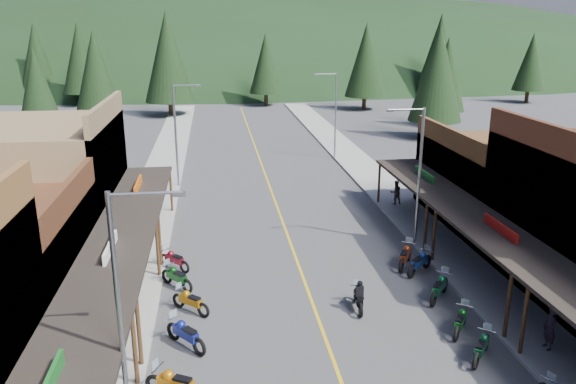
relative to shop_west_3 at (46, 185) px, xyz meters
name	(u,v)px	position (x,y,z in m)	size (l,w,h in m)	color
ground	(320,324)	(13.78, -11.30, -3.52)	(220.00, 220.00, 0.00)	#38383A
centerline	(271,191)	(13.78, 8.70, -3.51)	(0.15, 90.00, 0.01)	gold
sidewalk_west	(156,195)	(5.08, 8.70, -3.44)	(3.40, 94.00, 0.15)	gray
sidewalk_east	(381,186)	(22.48, 8.70, -3.44)	(3.40, 94.00, 0.15)	gray
shop_west_3	(46,185)	(0.00, 0.00, 0.00)	(10.90, 10.20, 8.20)	brown
shop_east_3	(500,184)	(27.54, 0.00, -0.99)	(10.90, 10.20, 6.20)	#4C2D16
streetlight_0	(124,309)	(6.83, -17.30, 0.94)	(2.16, 0.18, 8.00)	gray
streetlight_1	(177,131)	(6.83, 10.70, 0.94)	(2.16, 0.18, 8.00)	gray
streetlight_2	(417,171)	(20.74, -3.30, 0.94)	(2.16, 0.18, 8.00)	gray
streetlight_3	(334,112)	(20.74, 18.70, 0.94)	(2.16, 0.18, 8.00)	gray
ridge_hill	(227,70)	(13.78, 123.70, -3.52)	(310.00, 140.00, 60.00)	black
pine_1	(80,58)	(-10.22, 58.70, 3.72)	(5.88, 5.88, 12.50)	black
pine_2	(168,57)	(3.78, 46.70, 4.47)	(6.72, 6.72, 14.00)	black
pine_3	(266,63)	(17.78, 54.70, 2.96)	(5.04, 5.04, 11.00)	black
pine_4	(366,60)	(31.78, 48.70, 3.72)	(5.88, 5.88, 12.50)	black
pine_5	(440,50)	(47.78, 60.70, 4.47)	(6.72, 6.72, 14.00)	black
pine_6	(531,62)	(59.78, 52.70, 2.96)	(5.04, 5.04, 11.00)	black
pine_7	(36,56)	(-18.22, 64.70, 3.72)	(5.88, 5.88, 12.50)	black
pine_8	(37,88)	(-8.22, 28.70, 2.46)	(4.48, 4.48, 10.00)	black
pine_9	(446,74)	(37.78, 33.70, 2.86)	(4.93, 4.93, 10.80)	black
pine_10	(96,71)	(-4.22, 38.70, 3.27)	(5.38, 5.38, 11.60)	black
pine_11	(438,73)	(33.78, 26.70, 3.67)	(5.82, 5.82, 12.40)	black
bike_west_6	(176,383)	(7.98, -15.60, -2.85)	(0.78, 2.33, 1.33)	#B96B0D
bike_west_7	(186,333)	(8.19, -12.40, -2.85)	(0.78, 2.33, 1.33)	navy
bike_west_8	(190,300)	(8.28, -9.56, -2.91)	(0.71, 2.13, 1.22)	#A5670B
bike_west_9	(177,276)	(7.53, -7.05, -2.88)	(0.74, 2.22, 1.27)	#0C3F12
bike_west_10	(174,259)	(7.30, -4.85, -2.92)	(0.70, 2.10, 1.20)	maroon
bike_east_6	(482,346)	(19.37, -14.73, -2.93)	(0.69, 2.08, 1.19)	#0B391D
bike_east_7	(461,320)	(19.41, -12.77, -2.92)	(0.69, 2.08, 1.19)	#0E4615
bike_east_8	(440,286)	(19.68, -9.85, -2.86)	(0.77, 2.32, 1.33)	#0E4629
bike_east_9	(420,261)	(19.79, -6.95, -2.87)	(0.75, 2.26, 1.29)	navy
bike_east_10	(405,255)	(19.34, -6.06, -2.86)	(0.77, 2.32, 1.32)	maroon
rider_on_bike	(358,297)	(15.71, -10.27, -2.92)	(0.82, 2.02, 1.50)	black
pedestrian_east_a	(550,328)	(22.21, -14.55, -2.49)	(0.64, 0.42, 1.76)	#251C2A
pedestrian_east_b	(396,192)	(22.03, 3.90, -2.51)	(0.83, 0.48, 1.71)	#4B372F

